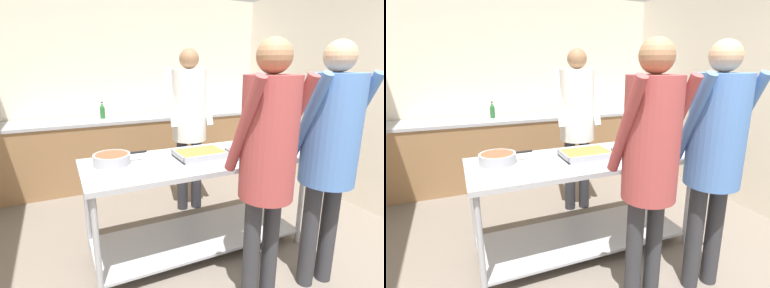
{
  "view_description": "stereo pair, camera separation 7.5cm",
  "coord_description": "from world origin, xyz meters",
  "views": [
    {
      "loc": [
        -1.16,
        -0.87,
        1.66
      ],
      "look_at": [
        -0.1,
        1.46,
        0.97
      ],
      "focal_mm": 28.0,
      "sensor_mm": 36.0,
      "label": 1
    },
    {
      "loc": [
        -1.09,
        -0.9,
        1.66
      ],
      "look_at": [
        -0.1,
        1.46,
        0.97
      ],
      "focal_mm": 28.0,
      "sensor_mm": 36.0,
      "label": 2
    }
  ],
  "objects": [
    {
      "name": "serving_counter",
      "position": [
        -0.1,
        1.36,
        0.59
      ],
      "size": [
        1.92,
        0.77,
        0.87
      ],
      "color": "#9EA0A8",
      "rests_on": "ground_plane"
    },
    {
      "name": "cook_behind_counter",
      "position": [
        0.16,
        2.12,
        1.12
      ],
      "size": [
        0.51,
        0.4,
        1.81
      ],
      "color": "#2D2D33",
      "rests_on": "ground_plane"
    },
    {
      "name": "plate_stack",
      "position": [
        -0.43,
        1.46,
        0.89
      ],
      "size": [
        0.24,
        0.24,
        0.05
      ],
      "color": "white",
      "rests_on": "serving_counter"
    },
    {
      "name": "wall_rear",
      "position": [
        0.0,
        3.69,
        1.32
      ],
      "size": [
        4.14,
        0.06,
        2.65
      ],
      "color": "beige",
      "rests_on": "ground_plane"
    },
    {
      "name": "back_counter",
      "position": [
        0.0,
        3.32,
        0.47
      ],
      "size": [
        3.98,
        0.65,
        0.93
      ],
      "color": "olive",
      "rests_on": "ground_plane"
    },
    {
      "name": "sauce_pan",
      "position": [
        -0.8,
        1.49,
        0.92
      ],
      "size": [
        0.44,
        0.3,
        0.08
      ],
      "color": "#9EA0A8",
      "rests_on": "serving_counter"
    },
    {
      "name": "guest_serving_left",
      "position": [
        0.54,
        0.57,
        1.12
      ],
      "size": [
        0.51,
        0.39,
        1.81
      ],
      "color": "#2D2D33",
      "rests_on": "ground_plane"
    },
    {
      "name": "wall_right",
      "position": [
        2.04,
        1.85,
        1.32
      ],
      "size": [
        0.06,
        3.81,
        2.65
      ],
      "color": "beige",
      "rests_on": "ground_plane"
    },
    {
      "name": "guest_serving_right",
      "position": [
        -0.0,
        0.55,
        1.13
      ],
      "size": [
        0.44,
        0.35,
        1.81
      ],
      "color": "#2D2D33",
      "rests_on": "ground_plane"
    },
    {
      "name": "serving_tray_vegetables",
      "position": [
        -0.07,
        1.38,
        0.9
      ],
      "size": [
        0.42,
        0.29,
        0.05
      ],
      "color": "#9EA0A8",
      "rests_on": "serving_counter"
    },
    {
      "name": "broccoli_bowl",
      "position": [
        0.7,
        1.21,
        0.91
      ],
      "size": [
        0.22,
        0.22,
        0.11
      ],
      "color": "silver",
      "rests_on": "serving_counter"
    },
    {
      "name": "water_bottle",
      "position": [
        -0.6,
        3.35,
        1.03
      ],
      "size": [
        0.07,
        0.07,
        0.23
      ],
      "color": "#23602D",
      "rests_on": "back_counter"
    },
    {
      "name": "serving_tray_roast",
      "position": [
        0.37,
        1.22,
        0.9
      ],
      "size": [
        0.38,
        0.29,
        0.05
      ],
      "color": "#9EA0A8",
      "rests_on": "serving_counter"
    }
  ]
}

